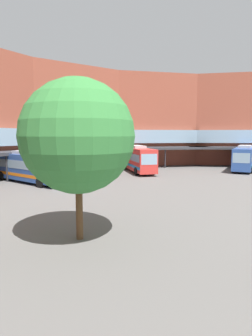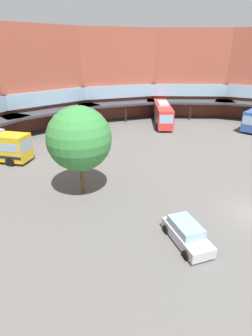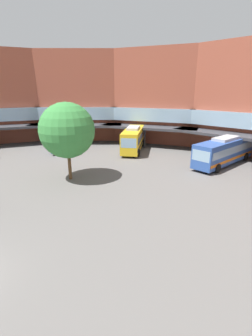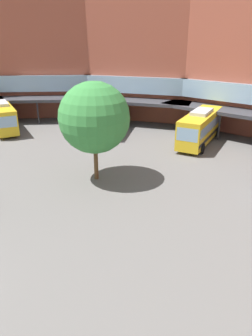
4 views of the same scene
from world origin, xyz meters
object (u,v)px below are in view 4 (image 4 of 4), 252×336
at_px(bus_4, 110,116).
at_px(plaza_tree, 94,118).
at_px(bus_1, 2,116).
at_px(bus_5, 200,127).

bearing_deg(bus_4, plaza_tree, 9.60).
bearing_deg(bus_1, bus_4, 61.48).
bearing_deg(bus_5, bus_1, -75.32).
relative_size(bus_4, bus_5, 0.92).
height_order(bus_1, bus_5, bus_5).
height_order(bus_1, plaza_tree, plaza_tree).
bearing_deg(plaza_tree, bus_4, 139.12).
xyz_separation_m(bus_5, plaza_tree, (0.95, -14.99, 3.43)).
bearing_deg(bus_4, bus_1, -79.92).
xyz_separation_m(bus_1, bus_4, (9.21, 10.82, 0.05)).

